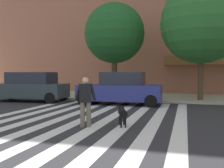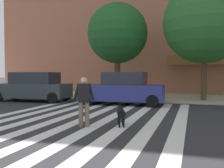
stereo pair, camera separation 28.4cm
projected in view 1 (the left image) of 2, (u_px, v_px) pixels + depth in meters
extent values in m
plane|color=#2B2B2D|center=(92.00, 122.00, 9.34)|extent=(160.00, 160.00, 0.00)
cube|color=#B2B197|center=(139.00, 97.00, 18.76)|extent=(80.00, 6.00, 0.15)
cube|color=silver|center=(15.00, 118.00, 10.22)|extent=(0.45, 13.01, 0.01)
cube|color=silver|center=(35.00, 119.00, 9.98)|extent=(0.45, 13.01, 0.01)
cube|color=silver|center=(56.00, 120.00, 9.73)|extent=(0.45, 13.01, 0.01)
cube|color=silver|center=(78.00, 122.00, 9.49)|extent=(0.45, 13.01, 0.01)
cube|color=silver|center=(102.00, 123.00, 9.24)|extent=(0.45, 13.01, 0.01)
cube|color=silver|center=(126.00, 124.00, 9.00)|extent=(0.45, 13.01, 0.01)
cube|color=silver|center=(153.00, 126.00, 8.75)|extent=(0.45, 13.01, 0.01)
cube|color=silver|center=(180.00, 127.00, 8.51)|extent=(0.45, 13.01, 0.01)
cube|color=brown|center=(209.00, 60.00, 19.63)|extent=(6.65, 1.60, 0.70)
cube|color=#303C3F|center=(29.00, 90.00, 16.29)|extent=(4.77, 2.03, 0.87)
cube|color=#232833|center=(32.00, 78.00, 16.21)|extent=(2.83, 1.73, 0.71)
cylinder|color=black|center=(11.00, 94.00, 17.56)|extent=(0.67, 0.25, 0.66)
cylinder|color=black|center=(50.00, 98.00, 15.04)|extent=(0.67, 0.25, 0.66)
cylinder|color=black|center=(63.00, 96.00, 16.68)|extent=(0.67, 0.25, 0.66)
cube|color=navy|center=(120.00, 92.00, 14.70)|extent=(4.69, 2.04, 0.87)
cube|color=#232833|center=(123.00, 78.00, 14.62)|extent=(2.33, 1.75, 0.71)
cylinder|color=black|center=(83.00, 99.00, 14.31)|extent=(0.66, 0.23, 0.66)
cylinder|color=black|center=(94.00, 97.00, 16.03)|extent=(0.66, 0.23, 0.66)
cylinder|color=black|center=(151.00, 101.00, 13.39)|extent=(0.66, 0.23, 0.66)
cylinder|color=black|center=(154.00, 98.00, 15.11)|extent=(0.66, 0.23, 0.66)
cylinder|color=#4C3823|center=(114.00, 73.00, 18.11)|extent=(0.40, 0.40, 3.24)
sphere|color=#1E5623|center=(114.00, 33.00, 18.00)|extent=(4.17, 4.17, 4.17)
cylinder|color=#4C3823|center=(201.00, 73.00, 15.71)|extent=(0.33, 0.33, 3.29)
sphere|color=#286628|center=(201.00, 23.00, 15.59)|extent=(4.92, 4.92, 4.92)
cylinder|color=#6B6051|center=(83.00, 115.00, 8.51)|extent=(0.19, 0.19, 0.82)
cylinder|color=#6B6051|center=(89.00, 115.00, 8.52)|extent=(0.19, 0.19, 0.82)
cube|color=black|center=(85.00, 93.00, 8.49)|extent=(0.44, 0.35, 0.60)
cylinder|color=black|center=(78.00, 92.00, 8.47)|extent=(0.24, 0.16, 0.57)
cylinder|color=black|center=(93.00, 92.00, 8.50)|extent=(0.24, 0.16, 0.57)
sphere|color=tan|center=(85.00, 81.00, 8.47)|extent=(0.28, 0.28, 0.22)
cylinder|color=black|center=(123.00, 113.00, 8.65)|extent=(0.46, 0.69, 0.26)
sphere|color=black|center=(121.00, 108.00, 9.04)|extent=(0.26, 0.26, 0.20)
cylinder|color=black|center=(124.00, 113.00, 8.22)|extent=(0.11, 0.23, 0.16)
cylinder|color=black|center=(120.00, 120.00, 8.88)|extent=(0.07, 0.07, 0.32)
cylinder|color=black|center=(124.00, 120.00, 8.89)|extent=(0.07, 0.07, 0.32)
cylinder|color=black|center=(121.00, 123.00, 8.43)|extent=(0.07, 0.07, 0.32)
cylinder|color=black|center=(125.00, 123.00, 8.44)|extent=(0.07, 0.07, 0.32)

